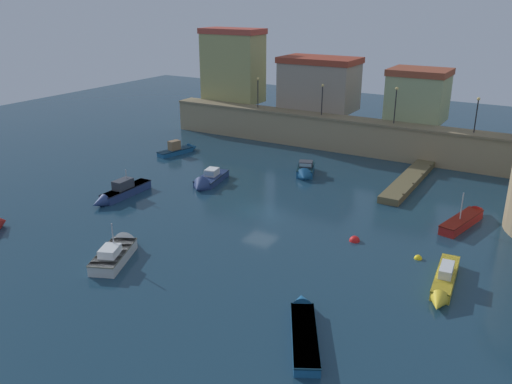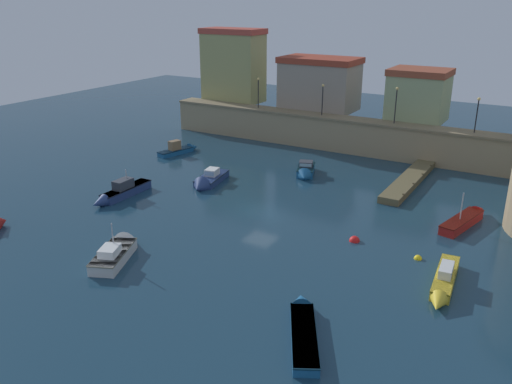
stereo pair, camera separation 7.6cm
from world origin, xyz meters
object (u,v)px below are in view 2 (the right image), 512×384
object	(u,v)px
quay_lamp_3	(478,109)
moored_boat_5	(466,219)
moored_boat_6	(120,192)
quay_lamp_1	(323,95)
quay_lamp_0	(258,88)
quay_lamp_2	(396,100)
moored_boat_3	(303,325)
mooring_buoy_1	(418,259)
moored_boat_8	(208,181)
moored_boat_0	(180,149)
moored_boat_4	(118,250)
mooring_buoy_0	(354,241)
moored_boat_2	(305,171)
moored_boat_1	(444,282)

from	to	relation	value
quay_lamp_3	moored_boat_5	world-z (taller)	quay_lamp_3
moored_boat_6	quay_lamp_1	bearing A→B (deg)	160.72
quay_lamp_3	quay_lamp_0	bearing A→B (deg)	-180.00
quay_lamp_1	quay_lamp_2	bearing A→B (deg)	-0.00
moored_boat_3	mooring_buoy_1	size ratio (longest dim) A/B	12.33
quay_lamp_2	moored_boat_3	size ratio (longest dim) A/B	0.58
quay_lamp_1	moored_boat_5	size ratio (longest dim) A/B	0.52
quay_lamp_2	moored_boat_8	size ratio (longest dim) A/B	0.67
quay_lamp_1	moored_boat_5	distance (m)	24.95
quay_lamp_3	moored_boat_6	world-z (taller)	quay_lamp_3
quay_lamp_2	moored_boat_6	world-z (taller)	quay_lamp_2
moored_boat_5	moored_boat_6	world-z (taller)	moored_boat_5
moored_boat_0	moored_boat_3	size ratio (longest dim) A/B	0.81
quay_lamp_2	moored_boat_4	distance (m)	34.66
mooring_buoy_0	moored_boat_6	bearing A→B (deg)	-174.08
quay_lamp_3	moored_boat_2	distance (m)	18.19
quay_lamp_3	moored_boat_8	size ratio (longest dim) A/B	0.61
quay_lamp_1	moored_boat_3	size ratio (longest dim) A/B	0.53
moored_boat_5	mooring_buoy_1	world-z (taller)	moored_boat_5
moored_boat_4	moored_boat_0	bearing A→B (deg)	5.71
quay_lamp_1	moored_boat_1	world-z (taller)	quay_lamp_1
moored_boat_2	moored_boat_3	size ratio (longest dim) A/B	0.69
moored_boat_1	mooring_buoy_1	world-z (taller)	moored_boat_1
moored_boat_5	mooring_buoy_1	bearing A→B (deg)	-178.36
quay_lamp_1	moored_boat_4	xyz separation A→B (m)	(-0.33, -32.97, -5.75)
quay_lamp_2	moored_boat_4	size ratio (longest dim) A/B	0.67
mooring_buoy_0	moored_boat_3	bearing A→B (deg)	-82.32
quay_lamp_3	moored_boat_0	bearing A→B (deg)	-160.48
moored_boat_1	quay_lamp_0	bearing A→B (deg)	-137.49
moored_boat_4	mooring_buoy_1	distance (m)	20.55
quay_lamp_2	moored_boat_4	bearing A→B (deg)	-105.05
quay_lamp_2	mooring_buoy_0	distance (m)	23.67
moored_boat_1	moored_boat_5	bearing A→B (deg)	178.61
moored_boat_1	moored_boat_3	distance (m)	9.94
quay_lamp_1	moored_boat_5	xyz separation A→B (m)	(19.17, -14.87, -5.81)
quay_lamp_3	moored_boat_8	distance (m)	27.71
quay_lamp_0	moored_boat_3	size ratio (longest dim) A/B	0.54
moored_boat_1	moored_boat_6	distance (m)	28.20
moored_boat_1	moored_boat_3	xyz separation A→B (m)	(-5.50, -8.28, -0.13)
quay_lamp_1	moored_boat_0	distance (m)	17.46
moored_boat_0	mooring_buoy_0	distance (m)	28.17
quay_lamp_0	moored_boat_5	distance (m)	32.01
moored_boat_5	moored_boat_2	bearing A→B (deg)	88.22
mooring_buoy_1	moored_boat_0	bearing A→B (deg)	157.77
quay_lamp_2	mooring_buoy_0	xyz separation A→B (m)	(4.26, -22.38, -6.43)
quay_lamp_3	moored_boat_5	size ratio (longest dim) A/B	0.52
moored_boat_2	moored_boat_8	size ratio (longest dim) A/B	0.80
quay_lamp_0	moored_boat_1	bearing A→B (deg)	-42.38
moored_boat_3	moored_boat_0	bearing A→B (deg)	20.27
quay_lamp_2	moored_boat_2	distance (m)	13.27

